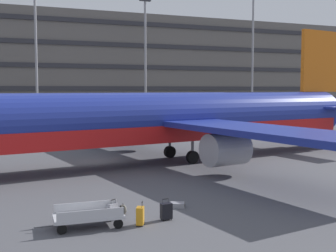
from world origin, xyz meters
TOP-DOWN VIEW (x-y plane):
  - ground_plane at (0.00, 0.00)m, footprint 600.00×600.00m
  - terminal_structure at (0.00, 48.41)m, footprint 126.66×16.13m
  - airliner at (5.16, -1.04)m, footprint 39.33×32.00m
  - light_mast_center_left at (-0.38, 35.86)m, footprint 1.80×0.50m
  - light_mast_center_right at (16.16, 35.86)m, footprint 1.80×0.50m
  - light_mast_right at (35.88, 35.86)m, footprint 1.80×0.50m
  - suitcase_navy at (0.70, -12.73)m, footprint 0.77×0.69m
  - suitcase_silver at (-2.49, -13.51)m, footprint 0.49×0.41m
  - suitcase_black at (-0.46, -14.30)m, footprint 0.46×0.28m
  - suitcase_red at (-1.67, -14.60)m, footprint 0.42×0.48m
  - backpack_orange at (-1.83, -12.85)m, footprint 0.34×0.40m
  - baggage_cart at (-3.57, -14.04)m, footprint 3.33×1.44m

SIDE VIEW (x-z plane):
  - ground_plane at x=0.00m, z-range 0.00..0.00m
  - suitcase_navy at x=0.70m, z-range 0.00..0.21m
  - backpack_orange at x=-1.83m, z-range -0.03..0.43m
  - suitcase_black at x=-0.46m, z-range -0.06..0.79m
  - suitcase_silver at x=-2.49m, z-range -0.06..0.80m
  - suitcase_red at x=-1.67m, z-range -0.08..0.86m
  - baggage_cart at x=-3.57m, z-range 0.02..0.84m
  - airliner at x=5.16m, z-range -2.20..8.24m
  - terminal_structure at x=0.00m, z-range 0.00..17.85m
  - light_mast_center_right at x=16.16m, z-range 1.65..21.25m
  - light_mast_right at x=35.88m, z-range 1.74..26.89m
  - light_mast_center_left at x=-0.38m, z-range 1.74..27.66m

